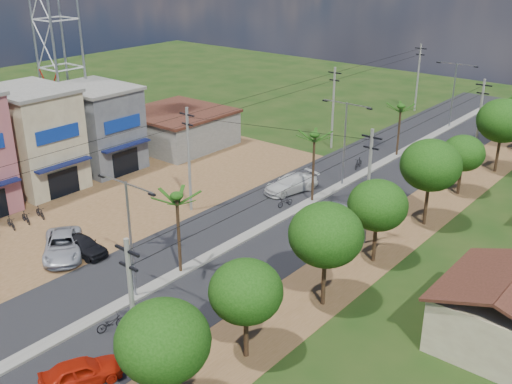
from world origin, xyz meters
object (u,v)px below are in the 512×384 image
car_parked_silver (63,246)px  car_parked_dark (83,245)px  moto_rider_east (111,323)px  car_silver_mid (328,213)px  car_white_far (291,184)px  car_red_near (81,372)px

car_parked_silver → car_parked_dark: bearing=-4.6°
car_parked_dark → moto_rider_east: (9.14, -4.61, -0.25)m
car_silver_mid → car_parked_silver: bearing=59.6°
car_silver_mid → car_white_far: 6.91m
car_silver_mid → car_red_near: bearing=96.1°
car_red_near → car_silver_mid: 24.58m
car_parked_dark → car_red_near: bearing=-129.3°
moto_rider_east → car_white_far: bearing=-64.3°
car_silver_mid → car_parked_dark: (-10.74, -16.06, -0.04)m
car_red_near → car_silver_mid: car_silver_mid is taller
car_red_near → car_parked_silver: bearing=-7.1°
moto_rider_east → car_parked_dark: bearing=-11.7°
car_red_near → car_parked_silver: car_parked_silver is taller
car_red_near → car_parked_dark: size_ratio=0.99×
car_white_far → car_parked_dark: car_white_far is taller
car_red_near → moto_rider_east: 4.66m
car_red_near → car_silver_mid: bearing=-64.3°
car_parked_silver → car_parked_dark: car_parked_silver is taller
car_white_far → car_parked_silver: car_parked_silver is taller
car_parked_silver → moto_rider_east: car_parked_silver is taller
car_silver_mid → moto_rider_east: (-1.60, -20.68, -0.29)m
car_white_far → car_red_near: bearing=-60.6°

